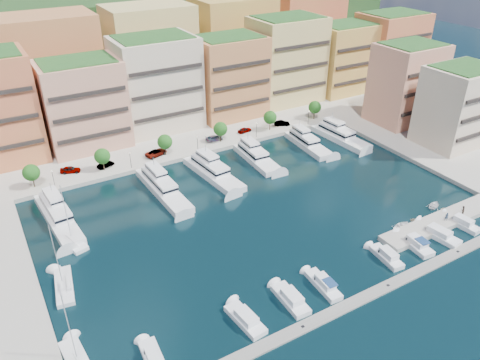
{
  "coord_description": "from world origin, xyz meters",
  "views": [
    {
      "loc": [
        -45.9,
        -68.93,
        55.17
      ],
      "look_at": [
        -2.51,
        5.15,
        6.0
      ],
      "focal_mm": 35.0,
      "sensor_mm": 36.0,
      "label": 1
    }
  ],
  "objects_px": {
    "lamppost_4": "(309,115)",
    "tender_3": "(443,209)",
    "yacht_5": "(307,142)",
    "cruiser_2": "(246,320)",
    "lamppost_0": "(53,176)",
    "tender_0": "(402,226)",
    "yacht_4": "(256,157)",
    "cruiser_7": "(415,244)",
    "tree_5": "(315,107)",
    "tree_4": "(270,118)",
    "car_2": "(156,153)",
    "yacht_3": "(212,171)",
    "car_3": "(214,138)",
    "cruiser_6": "(387,257)",
    "yacht_2": "(162,186)",
    "tender_2": "(434,205)",
    "car_5": "(282,123)",
    "person_0": "(447,217)",
    "tree_3": "(220,129)",
    "cruiser_4": "(324,285)",
    "yacht_0": "(57,215)",
    "sailboat_2": "(72,242)",
    "car_4": "(245,130)",
    "tree_1": "(102,156)",
    "yacht_6": "(339,135)",
    "tree_2": "(165,142)",
    "cruiser_8": "(437,234)",
    "car_1": "(106,165)",
    "cruiser_3": "(291,300)",
    "cruiser_0": "(154,360)",
    "sailboat_1": "(64,287)",
    "lamppost_2": "(197,142)",
    "car_0": "(70,170)"
  },
  "relations": [
    {
      "from": "lamppost_4",
      "to": "tender_3",
      "type": "height_order",
      "value": "lamppost_4"
    },
    {
      "from": "yacht_5",
      "to": "cruiser_2",
      "type": "height_order",
      "value": "yacht_5"
    },
    {
      "from": "lamppost_0",
      "to": "tender_0",
      "type": "bearing_deg",
      "value": -41.33
    },
    {
      "from": "lamppost_0",
      "to": "yacht_4",
      "type": "distance_m",
      "value": 48.52
    },
    {
      "from": "cruiser_7",
      "to": "tree_5",
      "type": "bearing_deg",
      "value": 69.76
    },
    {
      "from": "tree_4",
      "to": "car_2",
      "type": "bearing_deg",
      "value": 178.31
    },
    {
      "from": "yacht_3",
      "to": "car_3",
      "type": "xyz_separation_m",
      "value": [
        8.74,
        15.37,
        0.51
      ]
    },
    {
      "from": "cruiser_6",
      "to": "yacht_2",
      "type": "bearing_deg",
      "value": 121.21
    },
    {
      "from": "tender_2",
      "to": "car_5",
      "type": "bearing_deg",
      "value": -15.15
    },
    {
      "from": "car_3",
      "to": "person_0",
      "type": "bearing_deg",
      "value": -155.17
    },
    {
      "from": "tree_3",
      "to": "cruiser_4",
      "type": "bearing_deg",
      "value": -101.26
    },
    {
      "from": "car_5",
      "to": "person_0",
      "type": "relative_size",
      "value": 2.42
    },
    {
      "from": "yacht_0",
      "to": "tree_5",
      "type": "bearing_deg",
      "value": 10.49
    },
    {
      "from": "cruiser_7",
      "to": "sailboat_2",
      "type": "bearing_deg",
      "value": 148.81
    },
    {
      "from": "car_4",
      "to": "person_0",
      "type": "bearing_deg",
      "value": -175.26
    },
    {
      "from": "cruiser_2",
      "to": "car_5",
      "type": "bearing_deg",
      "value": 50.95
    },
    {
      "from": "cruiser_7",
      "to": "cruiser_4",
      "type": "bearing_deg",
      "value": -179.99
    },
    {
      "from": "tree_1",
      "to": "yacht_6",
      "type": "bearing_deg",
      "value": -12.0
    },
    {
      "from": "tree_2",
      "to": "lamppost_4",
      "type": "bearing_deg",
      "value": -2.99
    },
    {
      "from": "cruiser_8",
      "to": "car_1",
      "type": "height_order",
      "value": "car_1"
    },
    {
      "from": "lamppost_4",
      "to": "cruiser_3",
      "type": "height_order",
      "value": "lamppost_4"
    },
    {
      "from": "tree_5",
      "to": "cruiser_0",
      "type": "distance_m",
      "value": 94.09
    },
    {
      "from": "cruiser_2",
      "to": "cruiser_7",
      "type": "xyz_separation_m",
      "value": [
        37.51,
        -0.02,
        0.02
      ]
    },
    {
      "from": "tree_2",
      "to": "yacht_2",
      "type": "height_order",
      "value": "tree_2"
    },
    {
      "from": "yacht_6",
      "to": "cruiser_8",
      "type": "distance_m",
      "value": 46.84
    },
    {
      "from": "lamppost_0",
      "to": "yacht_6",
      "type": "xyz_separation_m",
      "value": [
        74.34,
        -10.95,
        -2.62
      ]
    },
    {
      "from": "tree_5",
      "to": "tree_2",
      "type": "bearing_deg",
      "value": 180.0
    },
    {
      "from": "cruiser_0",
      "to": "sailboat_2",
      "type": "distance_m",
      "value": 34.06
    },
    {
      "from": "sailboat_1",
      "to": "tree_1",
      "type": "bearing_deg",
      "value": 64.2
    },
    {
      "from": "sailboat_1",
      "to": "car_3",
      "type": "xyz_separation_m",
      "value": [
        48.29,
        37.59,
        1.41
      ]
    },
    {
      "from": "car_4",
      "to": "cruiser_6",
      "type": "bearing_deg",
      "value": 167.01
    },
    {
      "from": "tree_4",
      "to": "lamppost_0",
      "type": "relative_size",
      "value": 1.35
    },
    {
      "from": "tree_3",
      "to": "yacht_5",
      "type": "distance_m",
      "value": 23.62
    },
    {
      "from": "yacht_2",
      "to": "yacht_3",
      "type": "bearing_deg",
      "value": 3.54
    },
    {
      "from": "yacht_0",
      "to": "tree_2",
      "type": "bearing_deg",
      "value": 25.7
    },
    {
      "from": "cruiser_6",
      "to": "cruiser_8",
      "type": "relative_size",
      "value": 0.79
    },
    {
      "from": "tree_2",
      "to": "cruiser_0",
      "type": "relative_size",
      "value": 0.73
    },
    {
      "from": "yacht_0",
      "to": "tender_2",
      "type": "xyz_separation_m",
      "value": [
        71.14,
        -36.06,
        -0.83
      ]
    },
    {
      "from": "yacht_4",
      "to": "car_5",
      "type": "relative_size",
      "value": 3.91
    },
    {
      "from": "tree_4",
      "to": "tender_3",
      "type": "bearing_deg",
      "value": -79.76
    },
    {
      "from": "cruiser_2",
      "to": "tender_2",
      "type": "bearing_deg",
      "value": 8.28
    },
    {
      "from": "lamppost_2",
      "to": "cruiser_0",
      "type": "xyz_separation_m",
      "value": [
        -33.9,
        -55.78,
        -3.28
      ]
    },
    {
      "from": "tree_5",
      "to": "tender_2",
      "type": "distance_m",
      "value": 51.17
    },
    {
      "from": "lamppost_4",
      "to": "cruiser_7",
      "type": "height_order",
      "value": "lamppost_4"
    },
    {
      "from": "lamppost_0",
      "to": "car_0",
      "type": "distance_m",
      "value": 7.24
    },
    {
      "from": "tender_3",
      "to": "lamppost_4",
      "type": "bearing_deg",
      "value": -9.84
    },
    {
      "from": "cruiser_6",
      "to": "tender_3",
      "type": "bearing_deg",
      "value": 14.03
    },
    {
      "from": "car_2",
      "to": "cruiser_2",
      "type": "bearing_deg",
      "value": 156.21
    },
    {
      "from": "yacht_2",
      "to": "cruiser_8",
      "type": "xyz_separation_m",
      "value": [
        40.0,
        -43.41,
        -0.66
      ]
    },
    {
      "from": "yacht_2",
      "to": "cruiser_7",
      "type": "distance_m",
      "value": 54.97
    }
  ]
}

